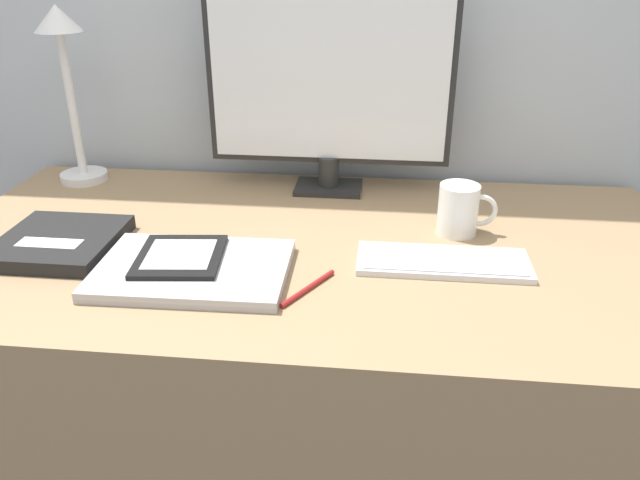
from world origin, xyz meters
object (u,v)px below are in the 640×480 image
object	(u,v)px
monitor	(329,89)
coffee_mug	(459,210)
laptop	(193,270)
pen	(308,288)
ereader	(181,255)
keyboard	(443,262)
notebook	(59,242)
desk_lamp	(66,70)

from	to	relation	value
monitor	coffee_mug	distance (m)	0.41
coffee_mug	monitor	bearing A→B (deg)	142.52
laptop	pen	world-z (taller)	laptop
ereader	coffee_mug	xyz separation A→B (m)	(0.51, 0.21, 0.03)
keyboard	monitor	bearing A→B (deg)	124.11
coffee_mug	pen	world-z (taller)	coffee_mug
monitor	pen	world-z (taller)	monitor
pen	notebook	bearing A→B (deg)	167.88
monitor	coffee_mug	bearing A→B (deg)	-37.48
ereader	coffee_mug	size ratio (longest dim) A/B	1.52
keyboard	notebook	size ratio (longest dim) A/B	1.39
laptop	notebook	distance (m)	0.30
keyboard	laptop	bearing A→B (deg)	-169.12
laptop	notebook	xyz separation A→B (m)	(-0.29, 0.07, 0.00)
coffee_mug	ereader	bearing A→B (deg)	-158.03
keyboard	notebook	xyz separation A→B (m)	(-0.74, -0.01, 0.01)
monitor	desk_lamp	world-z (taller)	monitor
monitor	laptop	size ratio (longest dim) A/B	1.63
keyboard	coffee_mug	size ratio (longest dim) A/B	2.65
laptop	keyboard	bearing A→B (deg)	10.88
keyboard	ereader	size ratio (longest dim) A/B	1.74
ereader	pen	distance (m)	0.25
coffee_mug	pen	size ratio (longest dim) A/B	0.92
ereader	desk_lamp	xyz separation A→B (m)	(-0.39, 0.42, 0.24)
notebook	ereader	bearing A→B (deg)	-10.80
keyboard	desk_lamp	world-z (taller)	desk_lamp
monitor	pen	xyz separation A→B (m)	(0.01, -0.48, -0.24)
monitor	ereader	size ratio (longest dim) A/B	3.09
coffee_mug	pen	bearing A→B (deg)	-135.94
keyboard	ereader	xyz separation A→B (m)	(-0.48, -0.06, 0.02)
monitor	desk_lamp	xyz separation A→B (m)	(-0.61, -0.00, 0.03)
notebook	keyboard	bearing A→B (deg)	0.97
keyboard	desk_lamp	distance (m)	0.97
monitor	laptop	distance (m)	0.55
notebook	pen	distance (m)	0.51
monitor	coffee_mug	size ratio (longest dim) A/B	4.70
desk_lamp	notebook	world-z (taller)	desk_lamp
laptop	desk_lamp	size ratio (longest dim) A/B	0.83
monitor	ereader	bearing A→B (deg)	-118.18
monitor	ereader	xyz separation A→B (m)	(-0.23, -0.43, -0.22)
laptop	pen	size ratio (longest dim) A/B	2.64
monitor	coffee_mug	world-z (taller)	monitor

